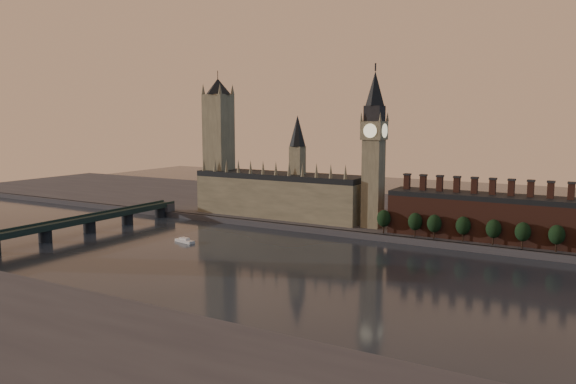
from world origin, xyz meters
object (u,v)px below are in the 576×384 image
object	(u,v)px
big_ben	(374,148)
westminster_bridge	(64,226)
river_boat	(185,241)
victoria_tower	(219,140)

from	to	relation	value
big_ben	westminster_bridge	world-z (taller)	big_ben
westminster_bridge	river_boat	bearing A→B (deg)	20.38
victoria_tower	river_boat	size ratio (longest dim) A/B	7.14
river_boat	westminster_bridge	bearing A→B (deg)	-147.98
victoria_tower	big_ben	bearing A→B (deg)	-2.20
victoria_tower	big_ben	size ratio (longest dim) A/B	1.01
victoria_tower	westminster_bridge	world-z (taller)	victoria_tower
big_ben	westminster_bridge	xyz separation A→B (m)	(-165.00, -112.70, -49.39)
westminster_bridge	big_ben	bearing A→B (deg)	34.33
westminster_bridge	river_boat	distance (m)	80.69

